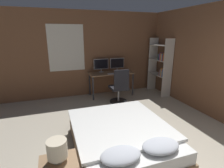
{
  "coord_description": "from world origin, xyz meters",
  "views": [
    {
      "loc": [
        -1.59,
        -1.35,
        2.01
      ],
      "look_at": [
        -0.17,
        2.74,
        0.75
      ],
      "focal_mm": 28.0,
      "sensor_mm": 36.0,
      "label": 1
    }
  ],
  "objects_px": {
    "bedside_lamp": "(57,149)",
    "keyboard": "(113,74)",
    "monitor_right": "(117,64)",
    "computer_mouse": "(121,73)",
    "desk": "(111,76)",
    "bookshelf": "(162,64)",
    "office_chair": "(119,89)",
    "bed": "(121,138)",
    "monitor_left": "(101,65)"
  },
  "relations": [
    {
      "from": "bed",
      "to": "office_chair",
      "type": "distance_m",
      "value": 2.22
    },
    {
      "from": "monitor_right",
      "to": "bedside_lamp",
      "type": "bearing_deg",
      "value": -120.32
    },
    {
      "from": "keyboard",
      "to": "bookshelf",
      "type": "relative_size",
      "value": 0.19
    },
    {
      "from": "bookshelf",
      "to": "desk",
      "type": "bearing_deg",
      "value": 166.02
    },
    {
      "from": "desk",
      "to": "monitor_left",
      "type": "height_order",
      "value": "monitor_left"
    },
    {
      "from": "desk",
      "to": "bookshelf",
      "type": "distance_m",
      "value": 1.72
    },
    {
      "from": "bedside_lamp",
      "to": "desk",
      "type": "relative_size",
      "value": 0.2
    },
    {
      "from": "bookshelf",
      "to": "keyboard",
      "type": "bearing_deg",
      "value": 172.63
    },
    {
      "from": "bedside_lamp",
      "to": "computer_mouse",
      "type": "xyz_separation_m",
      "value": [
        2.11,
        3.24,
        0.08
      ]
    },
    {
      "from": "keyboard",
      "to": "bookshelf",
      "type": "height_order",
      "value": "bookshelf"
    },
    {
      "from": "desk",
      "to": "monitor_right",
      "type": "relative_size",
      "value": 2.93
    },
    {
      "from": "monitor_right",
      "to": "keyboard",
      "type": "height_order",
      "value": "monitor_right"
    },
    {
      "from": "bedside_lamp",
      "to": "office_chair",
      "type": "relative_size",
      "value": 0.27
    },
    {
      "from": "office_chair",
      "to": "bookshelf",
      "type": "bearing_deg",
      "value": 10.87
    },
    {
      "from": "bed",
      "to": "bookshelf",
      "type": "distance_m",
      "value": 3.48
    },
    {
      "from": "monitor_right",
      "to": "computer_mouse",
      "type": "xyz_separation_m",
      "value": [
        -0.02,
        -0.39,
        -0.23
      ]
    },
    {
      "from": "desk",
      "to": "bookshelf",
      "type": "height_order",
      "value": "bookshelf"
    },
    {
      "from": "bed",
      "to": "computer_mouse",
      "type": "height_order",
      "value": "computer_mouse"
    },
    {
      "from": "monitor_right",
      "to": "bookshelf",
      "type": "distance_m",
      "value": 1.48
    },
    {
      "from": "bedside_lamp",
      "to": "monitor_left",
      "type": "xyz_separation_m",
      "value": [
        1.56,
        3.63,
        0.31
      ]
    },
    {
      "from": "desk",
      "to": "monitor_right",
      "type": "distance_m",
      "value": 0.49
    },
    {
      "from": "desk",
      "to": "computer_mouse",
      "type": "xyz_separation_m",
      "value": [
        0.27,
        -0.19,
        0.12
      ]
    },
    {
      "from": "bed",
      "to": "office_chair",
      "type": "relative_size",
      "value": 1.9
    },
    {
      "from": "bed",
      "to": "computer_mouse",
      "type": "distance_m",
      "value": 2.85
    },
    {
      "from": "bedside_lamp",
      "to": "office_chair",
      "type": "distance_m",
      "value": 3.3
    },
    {
      "from": "computer_mouse",
      "to": "office_chair",
      "type": "height_order",
      "value": "office_chair"
    },
    {
      "from": "keyboard",
      "to": "desk",
      "type": "bearing_deg",
      "value": 90.0
    },
    {
      "from": "monitor_left",
      "to": "keyboard",
      "type": "relative_size",
      "value": 1.4
    },
    {
      "from": "monitor_right",
      "to": "bookshelf",
      "type": "bearing_deg",
      "value": -24.13
    },
    {
      "from": "bed",
      "to": "bedside_lamp",
      "type": "distance_m",
      "value": 1.34
    },
    {
      "from": "bedside_lamp",
      "to": "keyboard",
      "type": "relative_size",
      "value": 0.8
    },
    {
      "from": "bedside_lamp",
      "to": "desk",
      "type": "distance_m",
      "value": 3.89
    },
    {
      "from": "bed",
      "to": "keyboard",
      "type": "relative_size",
      "value": 5.58
    },
    {
      "from": "monitor_right",
      "to": "office_chair",
      "type": "bearing_deg",
      "value": -106.6
    },
    {
      "from": "monitor_left",
      "to": "bookshelf",
      "type": "distance_m",
      "value": 2.01
    },
    {
      "from": "bed",
      "to": "desk",
      "type": "height_order",
      "value": "desk"
    },
    {
      "from": "bedside_lamp",
      "to": "computer_mouse",
      "type": "relative_size",
      "value": 4.03
    },
    {
      "from": "keyboard",
      "to": "bookshelf",
      "type": "xyz_separation_m",
      "value": [
        1.63,
        -0.21,
        0.26
      ]
    },
    {
      "from": "computer_mouse",
      "to": "office_chair",
      "type": "relative_size",
      "value": 0.07
    },
    {
      "from": "bookshelf",
      "to": "computer_mouse",
      "type": "bearing_deg",
      "value": 171.21
    },
    {
      "from": "bed",
      "to": "monitor_right",
      "type": "bearing_deg",
      "value": 70.64
    },
    {
      "from": "monitor_right",
      "to": "keyboard",
      "type": "distance_m",
      "value": 0.54
    },
    {
      "from": "computer_mouse",
      "to": "office_chair",
      "type": "bearing_deg",
      "value": -116.22
    },
    {
      "from": "desk",
      "to": "keyboard",
      "type": "height_order",
      "value": "keyboard"
    },
    {
      "from": "bed",
      "to": "keyboard",
      "type": "xyz_separation_m",
      "value": [
        0.77,
        2.59,
        0.54
      ]
    },
    {
      "from": "desk",
      "to": "office_chair",
      "type": "height_order",
      "value": "office_chair"
    },
    {
      "from": "monitor_right",
      "to": "bookshelf",
      "type": "relative_size",
      "value": 0.27
    },
    {
      "from": "monitor_left",
      "to": "bookshelf",
      "type": "relative_size",
      "value": 0.27
    },
    {
      "from": "bookshelf",
      "to": "bedside_lamp",
      "type": "bearing_deg",
      "value": -138.92
    },
    {
      "from": "bedside_lamp",
      "to": "desk",
      "type": "height_order",
      "value": "bedside_lamp"
    }
  ]
}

